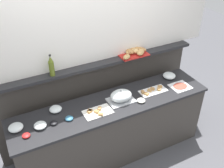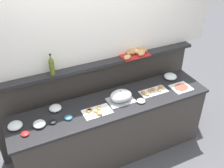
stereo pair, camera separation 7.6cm
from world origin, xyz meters
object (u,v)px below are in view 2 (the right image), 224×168
(glass_bowl_extra, at_px, (55,108))
(condiment_bowl_teal, at_px, (53,122))
(serving_cloche, at_px, (121,96))
(bread_basket, at_px, (135,52))
(cold_cuts_platter, at_px, (181,87))
(condiment_bowl_red, at_px, (141,101))
(condiment_bowl_dark, at_px, (25,134))
(sandwich_platter_rear, at_px, (96,111))
(glass_bowl_small, at_px, (39,124))
(glass_bowl_large, at_px, (170,77))
(glass_bowl_medium, at_px, (15,126))
(olive_oil_bottle, at_px, (52,65))
(sandwich_platter_side, at_px, (153,91))
(condiment_bowl_cream, at_px, (68,118))

(glass_bowl_extra, xyz_separation_m, condiment_bowl_teal, (-0.09, -0.21, -0.01))
(serving_cloche, distance_m, bread_basket, 0.68)
(glass_bowl_extra, bearing_deg, cold_cuts_platter, -9.23)
(condiment_bowl_red, xyz_separation_m, condiment_bowl_dark, (-1.44, 0.04, -0.00))
(sandwich_platter_rear, distance_m, serving_cloche, 0.38)
(serving_cloche, bearing_deg, glass_bowl_small, -178.68)
(sandwich_platter_rear, distance_m, glass_bowl_large, 1.28)
(glass_bowl_medium, height_order, olive_oil_bottle, olive_oil_bottle)
(condiment_bowl_dark, bearing_deg, glass_bowl_extra, 33.70)
(glass_bowl_medium, bearing_deg, condiment_bowl_teal, -13.98)
(glass_bowl_medium, height_order, bread_basket, bread_basket)
(serving_cloche, xyz_separation_m, glass_bowl_small, (-1.04, -0.02, -0.05))
(sandwich_platter_side, bearing_deg, glass_bowl_small, -179.63)
(glass_bowl_extra, height_order, condiment_bowl_teal, glass_bowl_extra)
(sandwich_platter_side, xyz_separation_m, bread_basket, (-0.06, 0.42, 0.41))
(glass_bowl_large, bearing_deg, glass_bowl_small, -174.47)
(sandwich_platter_side, distance_m, condiment_bowl_dark, 1.70)
(condiment_bowl_teal, height_order, condiment_bowl_cream, condiment_bowl_cream)
(bread_basket, bearing_deg, serving_cloche, -135.92)
(condiment_bowl_cream, xyz_separation_m, bread_basket, (1.13, 0.45, 0.40))
(glass_bowl_extra, distance_m, bread_basket, 1.30)
(serving_cloche, distance_m, glass_bowl_small, 1.05)
(cold_cuts_platter, distance_m, glass_bowl_small, 1.92)
(sandwich_platter_side, bearing_deg, condiment_bowl_teal, -178.99)
(sandwich_platter_side, distance_m, cold_cuts_platter, 0.41)
(cold_cuts_platter, xyz_separation_m, glass_bowl_large, (0.01, 0.26, 0.02))
(bread_basket, bearing_deg, sandwich_platter_side, -81.66)
(sandwich_platter_side, xyz_separation_m, glass_bowl_small, (-1.52, -0.01, 0.01))
(condiment_bowl_teal, bearing_deg, condiment_bowl_cream, -1.93)
(sandwich_platter_rear, distance_m, condiment_bowl_teal, 0.53)
(glass_bowl_medium, relative_size, glass_bowl_small, 1.13)
(bread_basket, bearing_deg, condiment_bowl_dark, -162.88)
(sandwich_platter_side, xyz_separation_m, cold_cuts_platter, (0.40, -0.08, -0.00))
(olive_oil_bottle, relative_size, bread_basket, 0.63)
(sandwich_platter_side, distance_m, serving_cloche, 0.48)
(serving_cloche, distance_m, glass_bowl_medium, 1.30)
(condiment_bowl_dark, bearing_deg, glass_bowl_large, 7.11)
(condiment_bowl_teal, distance_m, bread_basket, 1.44)
(glass_bowl_extra, relative_size, condiment_bowl_teal, 1.74)
(glass_bowl_small, height_order, bread_basket, bread_basket)
(glass_bowl_extra, xyz_separation_m, bread_basket, (1.22, 0.23, 0.39))
(glass_bowl_extra, relative_size, bread_basket, 0.34)
(glass_bowl_small, bearing_deg, olive_oil_bottle, 52.75)
(sandwich_platter_side, height_order, condiment_bowl_teal, sandwich_platter_side)
(serving_cloche, relative_size, glass_bowl_large, 1.86)
(sandwich_platter_side, relative_size, cold_cuts_platter, 1.42)
(glass_bowl_small, height_order, condiment_bowl_red, glass_bowl_small)
(sandwich_platter_rear, relative_size, condiment_bowl_dark, 3.87)
(glass_bowl_extra, relative_size, condiment_bowl_red, 1.40)
(condiment_bowl_dark, bearing_deg, glass_bowl_small, 23.52)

